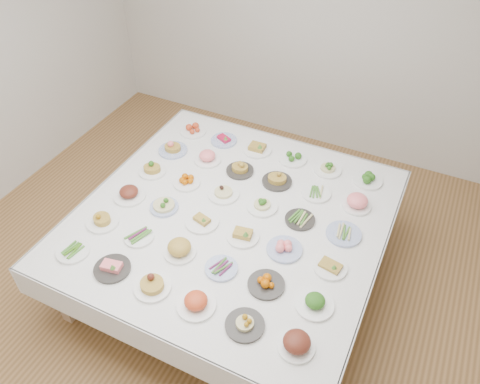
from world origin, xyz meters
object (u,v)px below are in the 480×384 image
at_px(dish_0, 73,250).
at_px(display_table, 232,220).
at_px(dish_35, 368,178).
at_px(dish_18, 152,167).

bearing_deg(dish_0, display_table, 44.55).
bearing_deg(display_table, dish_35, 45.19).
distance_m(dish_0, dish_35, 2.50).
bearing_deg(dish_35, display_table, -134.81).
height_order(display_table, dish_35, dish_35).
relative_size(dish_18, dish_35, 0.96).
height_order(dish_18, dish_35, dish_18).
bearing_deg(display_table, dish_0, -135.45).
bearing_deg(dish_18, dish_0, -90.16).
relative_size(display_table, dish_35, 9.59).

